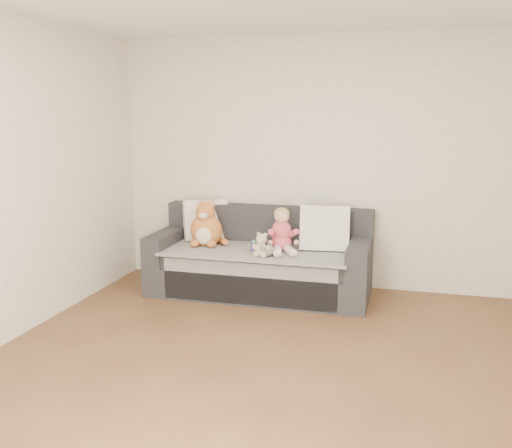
{
  "coord_description": "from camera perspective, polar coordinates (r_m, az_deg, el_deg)",
  "views": [
    {
      "loc": [
        0.81,
        -3.39,
        1.82
      ],
      "look_at": [
        -0.61,
        1.87,
        0.75
      ],
      "focal_mm": 40.0,
      "sensor_mm": 36.0,
      "label": 1
    }
  ],
  "objects": [
    {
      "name": "cushion_right_front",
      "position": [
        5.68,
        6.89,
        -0.41
      ],
      "size": [
        0.5,
        0.27,
        0.46
      ],
      "rotation": [
        0.0,
        0.0,
        0.11
      ],
      "color": "silver",
      "rests_on": "sofa"
    },
    {
      "name": "toddler",
      "position": [
        5.61,
        2.61,
        -0.89
      ],
      "size": [
        0.31,
        0.45,
        0.44
      ],
      "rotation": [
        0.0,
        0.0,
        0.35
      ],
      "color": "#BF434C",
      "rests_on": "sofa"
    },
    {
      "name": "cushion_right_back",
      "position": [
        5.77,
        6.58,
        -0.53
      ],
      "size": [
        0.42,
        0.19,
        0.39
      ],
      "rotation": [
        0.0,
        0.0,
        0.02
      ],
      "color": "silver",
      "rests_on": "sofa"
    },
    {
      "name": "plush_cow",
      "position": [
        5.42,
        1.13,
        -2.62
      ],
      "size": [
        0.13,
        0.18,
        0.15
      ],
      "rotation": [
        0.0,
        0.0,
        -0.38
      ],
      "color": "white",
      "rests_on": "sofa"
    },
    {
      "name": "room_shell",
      "position": [
        3.93,
        3.1,
        3.47
      ],
      "size": [
        5.0,
        5.0,
        5.0
      ],
      "color": "brown",
      "rests_on": "ground"
    },
    {
      "name": "cushion_left",
      "position": [
        6.14,
        -5.04,
        0.43
      ],
      "size": [
        0.51,
        0.42,
        0.44
      ],
      "rotation": [
        0.0,
        0.0,
        0.54
      ],
      "color": "silver",
      "rests_on": "sofa"
    },
    {
      "name": "teddy_bear",
      "position": [
        5.4,
        0.57,
        -2.29
      ],
      "size": [
        0.19,
        0.15,
        0.24
      ],
      "rotation": [
        0.0,
        0.0,
        -0.24
      ],
      "color": "tan",
      "rests_on": "sofa"
    },
    {
      "name": "plush_cat",
      "position": [
        5.88,
        -5.01,
        -0.33
      ],
      "size": [
        0.41,
        0.36,
        0.51
      ],
      "rotation": [
        0.0,
        0.0,
        0.09
      ],
      "color": "#A66024",
      "rests_on": "sofa"
    },
    {
      "name": "sofa",
      "position": [
        5.83,
        0.49,
        -3.9
      ],
      "size": [
        2.2,
        0.94,
        0.85
      ],
      "color": "#252529",
      "rests_on": "ground"
    },
    {
      "name": "sippy_cup",
      "position": [
        5.62,
        -0.22,
        -2.11
      ],
      "size": [
        0.11,
        0.07,
        0.12
      ],
      "rotation": [
        0.0,
        0.0,
        0.06
      ],
      "color": "#533186",
      "rests_on": "sofa"
    }
  ]
}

